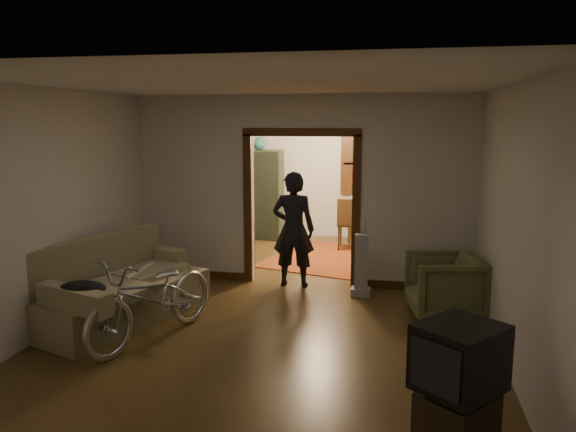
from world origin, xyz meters
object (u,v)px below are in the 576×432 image
(sofa, at_px, (121,280))
(desk, at_px, (375,222))
(armchair, at_px, (444,286))
(person, at_px, (293,229))
(bicycle, at_px, (153,297))
(locker, at_px, (260,194))

(sofa, distance_m, desk, 5.90)
(armchair, bearing_deg, person, -125.07)
(bicycle, xyz_separation_m, armchair, (3.23, 1.42, -0.10))
(armchair, height_order, locker, locker)
(sofa, distance_m, person, 2.59)
(armchair, bearing_deg, locker, -151.71)
(armchair, xyz_separation_m, locker, (-3.41, 4.20, 0.52))
(desk, bearing_deg, armchair, -64.03)
(locker, bearing_deg, desk, 0.94)
(sofa, xyz_separation_m, bicycle, (0.66, -0.52, -0.01))
(locker, bearing_deg, armchair, -51.83)
(bicycle, bearing_deg, person, 84.03)
(bicycle, relative_size, person, 1.11)
(armchair, relative_size, person, 0.51)
(desk, bearing_deg, locker, -166.02)
(desk, bearing_deg, sofa, -106.59)
(sofa, bearing_deg, locker, 104.43)
(bicycle, relative_size, locker, 1.04)
(bicycle, height_order, person, person)
(armchair, distance_m, desk, 4.41)
(sofa, height_order, bicycle, sofa)
(bicycle, xyz_separation_m, person, (1.13, 2.36, 0.36))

